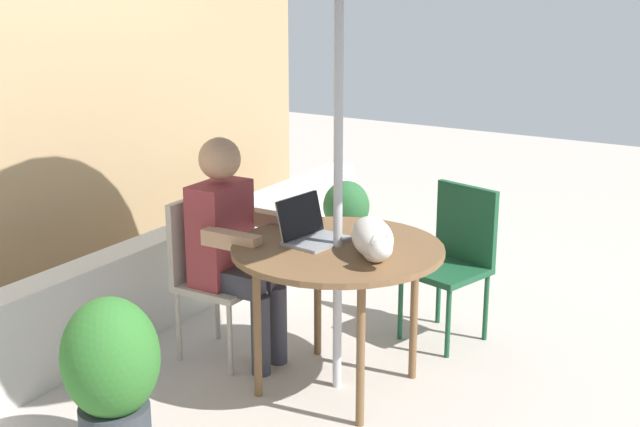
{
  "coord_description": "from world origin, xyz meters",
  "views": [
    {
      "loc": [
        -3.54,
        -2.01,
        2.08
      ],
      "look_at": [
        0.0,
        0.1,
        0.9
      ],
      "focal_mm": 49.7,
      "sensor_mm": 36.0,
      "label": 1
    }
  ],
  "objects_px": {
    "person_seated": "(232,239)",
    "chair_empty": "(455,251)",
    "chair_occupied": "(209,265)",
    "potted_plant_near_fence": "(112,374)",
    "laptop": "(308,228)",
    "cat": "(373,239)",
    "patio_table": "(338,258)",
    "potted_plant_by_chair": "(346,229)"
  },
  "relations": [
    {
      "from": "person_seated",
      "to": "chair_empty",
      "type": "bearing_deg",
      "value": -44.75
    },
    {
      "from": "chair_occupied",
      "to": "potted_plant_near_fence",
      "type": "xyz_separation_m",
      "value": [
        -1.09,
        -0.33,
        -0.1
      ]
    },
    {
      "from": "chair_empty",
      "to": "potted_plant_near_fence",
      "type": "height_order",
      "value": "chair_empty"
    },
    {
      "from": "laptop",
      "to": "cat",
      "type": "xyz_separation_m",
      "value": [
        -0.05,
        -0.39,
        0.02
      ]
    },
    {
      "from": "laptop",
      "to": "patio_table",
      "type": "bearing_deg",
      "value": -92.53
    },
    {
      "from": "chair_occupied",
      "to": "potted_plant_near_fence",
      "type": "bearing_deg",
      "value": -163.15
    },
    {
      "from": "chair_occupied",
      "to": "person_seated",
      "type": "height_order",
      "value": "person_seated"
    },
    {
      "from": "potted_plant_by_chair",
      "to": "laptop",
      "type": "bearing_deg",
      "value": -158.21
    },
    {
      "from": "person_seated",
      "to": "potted_plant_near_fence",
      "type": "bearing_deg",
      "value": -170.94
    },
    {
      "from": "laptop",
      "to": "potted_plant_by_chair",
      "type": "xyz_separation_m",
      "value": [
        1.37,
        0.55,
        -0.45
      ]
    },
    {
      "from": "chair_empty",
      "to": "laptop",
      "type": "height_order",
      "value": "laptop"
    },
    {
      "from": "potted_plant_near_fence",
      "to": "potted_plant_by_chair",
      "type": "bearing_deg",
      "value": 5.88
    },
    {
      "from": "patio_table",
      "to": "chair_occupied",
      "type": "relative_size",
      "value": 1.19
    },
    {
      "from": "chair_occupied",
      "to": "laptop",
      "type": "distance_m",
      "value": 0.69
    },
    {
      "from": "potted_plant_near_fence",
      "to": "potted_plant_by_chair",
      "type": "xyz_separation_m",
      "value": [
        2.47,
        0.25,
        -0.05
      ]
    },
    {
      "from": "laptop",
      "to": "cat",
      "type": "distance_m",
      "value": 0.39
    },
    {
      "from": "chair_empty",
      "to": "cat",
      "type": "xyz_separation_m",
      "value": [
        -0.94,
        0.03,
        0.32
      ]
    },
    {
      "from": "chair_occupied",
      "to": "chair_empty",
      "type": "bearing_deg",
      "value": -49.39
    },
    {
      "from": "chair_empty",
      "to": "potted_plant_near_fence",
      "type": "xyz_separation_m",
      "value": [
        -1.99,
        0.71,
        -0.1
      ]
    },
    {
      "from": "potted_plant_near_fence",
      "to": "patio_table",
      "type": "bearing_deg",
      "value": -23.02
    },
    {
      "from": "patio_table",
      "to": "potted_plant_near_fence",
      "type": "relative_size",
      "value": 1.38
    },
    {
      "from": "chair_occupied",
      "to": "laptop",
      "type": "height_order",
      "value": "laptop"
    },
    {
      "from": "cat",
      "to": "potted_plant_by_chair",
      "type": "bearing_deg",
      "value": 33.37
    },
    {
      "from": "person_seated",
      "to": "laptop",
      "type": "xyz_separation_m",
      "value": [
        0.01,
        -0.47,
        0.13
      ]
    },
    {
      "from": "chair_empty",
      "to": "cat",
      "type": "relative_size",
      "value": 1.55
    },
    {
      "from": "cat",
      "to": "chair_occupied",
      "type": "bearing_deg",
      "value": 87.44
    },
    {
      "from": "laptop",
      "to": "potted_plant_by_chair",
      "type": "bearing_deg",
      "value": 21.79
    },
    {
      "from": "patio_table",
      "to": "potted_plant_by_chair",
      "type": "xyz_separation_m",
      "value": [
        1.37,
        0.72,
        -0.32
      ]
    },
    {
      "from": "patio_table",
      "to": "potted_plant_by_chair",
      "type": "relative_size",
      "value": 1.51
    },
    {
      "from": "chair_empty",
      "to": "cat",
      "type": "bearing_deg",
      "value": 178.04
    },
    {
      "from": "person_seated",
      "to": "potted_plant_by_chair",
      "type": "bearing_deg",
      "value": 3.33
    },
    {
      "from": "chair_empty",
      "to": "chair_occupied",
      "type": "bearing_deg",
      "value": 130.61
    },
    {
      "from": "laptop",
      "to": "potted_plant_by_chair",
      "type": "relative_size",
      "value": 0.48
    },
    {
      "from": "chair_empty",
      "to": "potted_plant_by_chair",
      "type": "bearing_deg",
      "value": 63.64
    },
    {
      "from": "patio_table",
      "to": "potted_plant_by_chair",
      "type": "distance_m",
      "value": 1.58
    },
    {
      "from": "patio_table",
      "to": "potted_plant_near_fence",
      "type": "distance_m",
      "value": 1.22
    },
    {
      "from": "chair_occupied",
      "to": "potted_plant_by_chair",
      "type": "distance_m",
      "value": 1.38
    },
    {
      "from": "chair_occupied",
      "to": "person_seated",
      "type": "relative_size",
      "value": 0.72
    },
    {
      "from": "person_seated",
      "to": "potted_plant_near_fence",
      "type": "distance_m",
      "value": 1.14
    },
    {
      "from": "potted_plant_by_chair",
      "to": "patio_table",
      "type": "bearing_deg",
      "value": -152.39
    },
    {
      "from": "patio_table",
      "to": "laptop",
      "type": "xyz_separation_m",
      "value": [
        0.01,
        0.17,
        0.12
      ]
    },
    {
      "from": "potted_plant_near_fence",
      "to": "laptop",
      "type": "bearing_deg",
      "value": -14.86
    }
  ]
}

